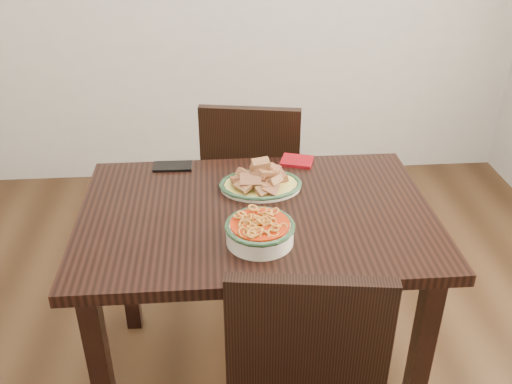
{
  "coord_description": "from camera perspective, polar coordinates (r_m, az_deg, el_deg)",
  "views": [
    {
      "loc": [
        -0.08,
        -1.55,
        1.74
      ],
      "look_at": [
        0.05,
        0.06,
        0.81
      ],
      "focal_mm": 40.0,
      "sensor_mm": 36.0,
      "label": 1
    }
  ],
  "objects": [
    {
      "name": "floor",
      "position": [
        2.33,
        -1.14,
        -18.4
      ],
      "size": [
        3.5,
        3.5,
        0.0
      ],
      "primitive_type": "plane",
      "color": "#311E0F",
      "rests_on": "ground"
    },
    {
      "name": "dining_table",
      "position": [
        1.94,
        0.05,
        -4.46
      ],
      "size": [
        1.17,
        0.78,
        0.75
      ],
      "color": "black",
      "rests_on": "ground"
    },
    {
      "name": "napkin",
      "position": [
        2.19,
        4.11,
        3.12
      ],
      "size": [
        0.14,
        0.13,
        0.01
      ],
      "primitive_type": "cube",
      "rotation": [
        0.0,
        0.0,
        -0.31
      ],
      "color": "maroon",
      "rests_on": "dining_table"
    },
    {
      "name": "noodle_bowl",
      "position": [
        1.71,
        0.39,
        -3.77
      ],
      "size": [
        0.21,
        0.21,
        0.08
      ],
      "color": "beige",
      "rests_on": "dining_table"
    },
    {
      "name": "chair_far",
      "position": [
        2.59,
        -0.34,
        1.22
      ],
      "size": [
        0.49,
        0.49,
        0.89
      ],
      "rotation": [
        0.0,
        0.0,
        2.97
      ],
      "color": "black",
      "rests_on": "ground"
    },
    {
      "name": "fish_plate",
      "position": [
        1.99,
        0.48,
        1.52
      ],
      "size": [
        0.28,
        0.22,
        0.11
      ],
      "color": "beige",
      "rests_on": "dining_table"
    },
    {
      "name": "smartphone",
      "position": [
        2.17,
        -8.32,
        2.56
      ],
      "size": [
        0.15,
        0.08,
        0.01
      ],
      "primitive_type": "cube",
      "rotation": [
        0.0,
        0.0,
        -0.02
      ],
      "color": "black",
      "rests_on": "dining_table"
    }
  ]
}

